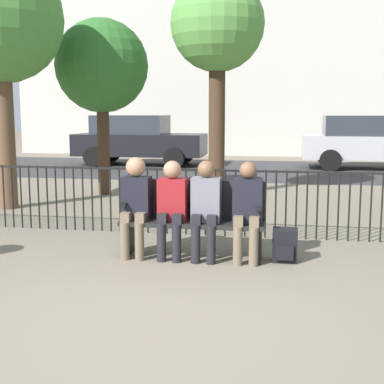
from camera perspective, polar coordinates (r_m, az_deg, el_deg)
ground_plane at (r=4.60m, az=-4.56°, el=-13.71°), size 80.00×80.00×0.00m
park_bench at (r=6.44m, az=0.12°, el=-2.60°), size 1.71×0.45×0.92m
seated_person_0 at (r=6.43m, az=-6.05°, el=-0.89°), size 0.34×0.39×1.20m
seated_person_1 at (r=6.33m, az=-2.16°, el=-1.28°), size 0.34×0.39×1.17m
seated_person_2 at (r=6.26m, az=1.47°, el=-1.39°), size 0.34×0.39×1.18m
seated_person_3 at (r=6.20m, az=5.92°, el=-1.55°), size 0.34×0.39×1.17m
backpack at (r=6.37m, az=9.87°, el=-5.63°), size 0.29×0.27×0.39m
fence_railing at (r=7.52m, az=1.47°, el=-0.47°), size 9.01×0.03×0.95m
tree_1 at (r=10.28m, az=-19.83°, el=16.73°), size 2.21×2.21×4.44m
tree_2 at (r=11.44m, az=-9.61°, el=12.98°), size 1.91×1.91×3.63m
tree_3 at (r=11.08m, az=2.73°, el=16.99°), size 1.87×1.87×4.39m
street_surface at (r=16.24m, az=6.17°, el=2.40°), size 24.00×6.00×0.01m
parked_car_0 at (r=17.18m, az=18.45°, el=5.15°), size 4.20×1.94×1.62m
parked_car_1 at (r=17.63m, az=-5.81°, el=5.62°), size 4.20×1.94×1.62m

